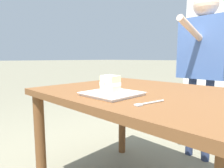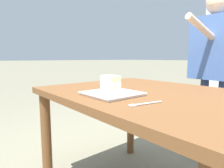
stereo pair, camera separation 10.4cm
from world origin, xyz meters
The scene contains 5 objects.
patio_table centered at (0.00, 0.00, 0.65)m, with size 1.26×0.98×0.76m.
dessert_plate centered at (0.04, 0.25, 0.77)m, with size 0.27×0.27×0.02m.
cake_slice centered at (0.06, 0.25, 0.82)m, with size 0.10×0.07×0.09m.
dessert_fork centered at (-0.21, 0.29, 0.76)m, with size 0.05×0.17×0.01m.
diner_person centered at (-0.03, -0.85, 1.02)m, with size 0.43×0.55×1.53m.
Camera 1 is at (-0.68, 0.99, 0.96)m, focal length 31.04 mm.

